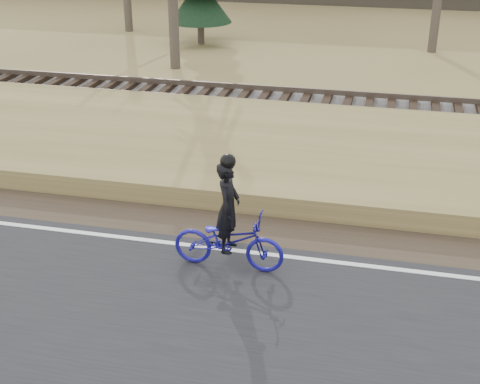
# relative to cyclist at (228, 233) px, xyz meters

# --- Properties ---
(ground) EXTENTS (120.00, 120.00, 0.00)m
(ground) POSITION_rel_cyclist_xyz_m (-2.31, 0.36, -0.72)
(ground) COLOR #9B864F
(ground) RESTS_ON ground
(road) EXTENTS (120.00, 6.00, 0.06)m
(road) POSITION_rel_cyclist_xyz_m (-2.31, -2.14, -0.69)
(road) COLOR black
(road) RESTS_ON ground
(edge_line) EXTENTS (120.00, 0.12, 0.01)m
(edge_line) POSITION_rel_cyclist_xyz_m (-2.31, 0.56, -0.65)
(edge_line) COLOR silver
(edge_line) RESTS_ON road
(shoulder) EXTENTS (120.00, 1.60, 0.04)m
(shoulder) POSITION_rel_cyclist_xyz_m (-2.31, 1.56, -0.70)
(shoulder) COLOR #473A2B
(shoulder) RESTS_ON ground
(embankment) EXTENTS (120.00, 5.00, 0.44)m
(embankment) POSITION_rel_cyclist_xyz_m (-2.31, 4.56, -0.50)
(embankment) COLOR #9B864F
(embankment) RESTS_ON ground
(ballast) EXTENTS (120.00, 3.00, 0.45)m
(ballast) POSITION_rel_cyclist_xyz_m (-2.31, 8.36, -0.49)
(ballast) COLOR slate
(ballast) RESTS_ON ground
(railroad) EXTENTS (120.00, 2.40, 0.29)m
(railroad) POSITION_rel_cyclist_xyz_m (-2.31, 8.36, -0.19)
(railroad) COLOR black
(railroad) RESTS_ON ballast
(cyclist) EXTENTS (1.93, 0.69, 2.10)m
(cyclist) POSITION_rel_cyclist_xyz_m (0.00, 0.00, 0.00)
(cyclist) COLOR navy
(cyclist) RESTS_ON road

